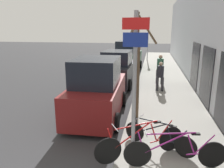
{
  "coord_description": "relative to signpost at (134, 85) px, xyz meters",
  "views": [
    {
      "loc": [
        1.84,
        -1.83,
        3.5
      ],
      "look_at": [
        0.39,
        5.97,
        1.46
      ],
      "focal_mm": 35.0,
      "sensor_mm": 36.0,
      "label": 1
    }
  ],
  "objects": [
    {
      "name": "ground_plane",
      "position": [
        -1.46,
        8.16,
        -2.23
      ],
      "size": [
        80.0,
        80.0,
        0.0
      ],
      "primitive_type": "plane",
      "color": "#333335"
    },
    {
      "name": "bicycle_2",
      "position": [
        0.65,
        0.89,
        -1.71
      ],
      "size": [
        1.96,
        0.95,
        0.84
      ],
      "rotation": [
        0.0,
        0.0,
        1.13
      ],
      "color": "black",
      "rests_on": "sidewalk_curb"
    },
    {
      "name": "parked_car_1",
      "position": [
        -1.73,
        8.44,
        -1.24
      ],
      "size": [
        2.09,
        4.19,
        2.17
      ],
      "rotation": [
        0.0,
        0.0,
        -0.03
      ],
      "color": "black",
      "rests_on": "ground"
    },
    {
      "name": "bicycle_0",
      "position": [
        1.03,
        0.08,
        -1.67
      ],
      "size": [
        2.49,
        0.56,
        0.95
      ],
      "rotation": [
        0.0,
        0.0,
        1.74
      ],
      "color": "black",
      "rests_on": "sidewalk_curb"
    },
    {
      "name": "signpost",
      "position": [
        0.0,
        0.0,
        0.0
      ],
      "size": [
        0.59,
        0.12,
        3.72
      ],
      "color": "#939399",
      "rests_on": "sidewalk_curb"
    },
    {
      "name": "traffic_light",
      "position": [
        -0.17,
        18.83,
        0.81
      ],
      "size": [
        0.2,
        0.3,
        4.5
      ],
      "color": "#939399",
      "rests_on": "sidewalk_curb"
    },
    {
      "name": "pedestrian_near",
      "position": [
        0.84,
        6.96,
        -1.15
      ],
      "size": [
        0.42,
        0.36,
        1.6
      ],
      "rotation": [
        0.0,
        0.0,
        -0.13
      ],
      "color": "#333338",
      "rests_on": "sidewalk_curb"
    },
    {
      "name": "parked_car_2",
      "position": [
        -1.67,
        13.54,
        -1.11
      ],
      "size": [
        2.25,
        4.38,
        2.48
      ],
      "rotation": [
        0.0,
        0.0,
        -0.05
      ],
      "color": "#144728",
      "rests_on": "ground"
    },
    {
      "name": "bicycle_1",
      "position": [
        0.18,
        0.37,
        -1.66
      ],
      "size": [
        2.23,
        1.32,
        0.99
      ],
      "rotation": [
        0.0,
        0.0,
        2.1
      ],
      "color": "black",
      "rests_on": "sidewalk_curb"
    },
    {
      "name": "street_tree",
      "position": [
        -0.15,
        3.04,
        -0.31
      ],
      "size": [
        1.22,
        1.53,
        3.9
      ],
      "color": "brown",
      "rests_on": "sidewalk_curb"
    },
    {
      "name": "pedestrian_far",
      "position": [
        0.87,
        8.7,
        -1.05
      ],
      "size": [
        0.45,
        0.4,
        1.78
      ],
      "rotation": [
        0.0,
        0.0,
        -0.32
      ],
      "color": "#333338",
      "rests_on": "sidewalk_curb"
    },
    {
      "name": "sidewalk_curb",
      "position": [
        1.14,
        10.96,
        -2.15
      ],
      "size": [
        3.2,
        32.0,
        0.15
      ],
      "color": "#9E9B93",
      "rests_on": "ground"
    },
    {
      "name": "building_facade",
      "position": [
        2.89,
        10.86,
        1.0
      ],
      "size": [
        0.23,
        32.0,
        6.5
      ],
      "color": "#B2B7C1",
      "rests_on": "ground"
    },
    {
      "name": "parked_car_0",
      "position": [
        -1.72,
        3.24,
        -1.15
      ],
      "size": [
        2.15,
        4.28,
        2.39
      ],
      "rotation": [
        0.0,
        0.0,
        0.03
      ],
      "color": "maroon",
      "rests_on": "ground"
    }
  ]
}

